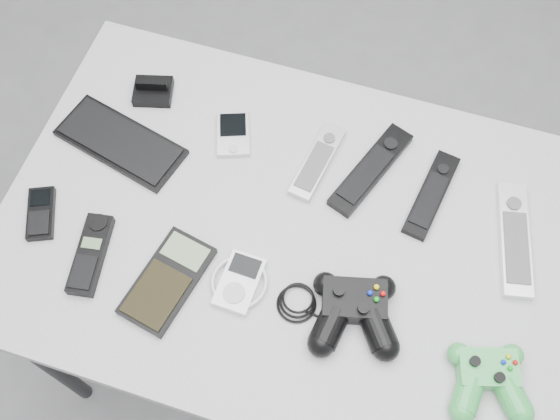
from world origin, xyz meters
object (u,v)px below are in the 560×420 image
(pda, at_px, (233,134))
(controller_black, at_px, (354,309))
(cordless_handset, at_px, (90,254))
(controller_green, at_px, (489,377))
(desk, at_px, (302,248))
(pda_keyboard, at_px, (120,142))
(remote_black_b, at_px, (432,194))
(mobile_phone, at_px, (41,213))
(remote_black_a, at_px, (371,169))
(mp3_player, at_px, (239,282))
(remote_silver_a, at_px, (318,161))
(remote_silver_b, at_px, (515,239))
(calculator, at_px, (167,280))

(pda, xyz_separation_m, controller_black, (0.33, -0.29, 0.02))
(cordless_handset, relative_size, controller_green, 1.06)
(desk, bearing_deg, pda, 139.96)
(pda_keyboard, bearing_deg, controller_green, -3.59)
(controller_green, bearing_deg, desk, 139.72)
(cordless_handset, xyz_separation_m, controller_black, (0.50, 0.04, 0.01))
(remote_black_b, relative_size, controller_green, 1.32)
(pda, height_order, mobile_phone, mobile_phone)
(controller_black, bearing_deg, remote_black_a, 84.07)
(pda, xyz_separation_m, remote_black_a, (0.29, 0.00, 0.00))
(pda, height_order, mp3_player, mp3_player)
(mp3_player, bearing_deg, cordless_handset, -171.43)
(remote_silver_a, relative_size, mp3_player, 1.63)
(pda_keyboard, height_order, controller_green, controller_green)
(remote_silver_b, xyz_separation_m, mp3_player, (-0.47, -0.24, -0.00))
(desk, relative_size, remote_silver_b, 4.98)
(pda, xyz_separation_m, calculator, (-0.01, -0.34, 0.00))
(pda_keyboard, height_order, controller_black, controller_black)
(cordless_handset, bearing_deg, pda_keyboard, 91.94)
(pda, bearing_deg, remote_silver_a, -23.27)
(pda, height_order, controller_black, controller_black)
(remote_black_a, bearing_deg, desk, -97.00)
(calculator, bearing_deg, mobile_phone, -179.29)
(mobile_phone, bearing_deg, pda, 20.32)
(pda_keyboard, xyz_separation_m, remote_black_b, (0.63, 0.07, 0.00))
(remote_black_a, xyz_separation_m, controller_black, (0.04, -0.30, 0.02))
(cordless_handset, xyz_separation_m, controller_green, (0.74, -0.00, 0.01))
(mp3_player, bearing_deg, controller_black, 3.94)
(desk, height_order, remote_black_b, remote_black_b)
(pda, xyz_separation_m, remote_silver_b, (0.59, -0.06, 0.00))
(remote_silver_b, height_order, controller_green, controller_green)
(pda_keyboard, height_order, remote_black_b, remote_black_b)
(pda_keyboard, distance_m, mp3_player, 0.39)
(mobile_phone, bearing_deg, controller_green, -27.29)
(remote_black_a, distance_m, mp3_player, 0.35)
(remote_black_b, height_order, controller_green, controller_green)
(cordless_handset, bearing_deg, remote_black_b, 19.45)
(desk, distance_m, remote_silver_a, 0.18)
(pda, distance_m, cordless_handset, 0.37)
(remote_silver_b, height_order, calculator, remote_silver_b)
(pda_keyboard, bearing_deg, remote_silver_a, 25.10)
(remote_black_a, relative_size, cordless_handset, 1.43)
(desk, xyz_separation_m, remote_black_b, (0.22, 0.15, 0.08))
(pda_keyboard, distance_m, mobile_phone, 0.21)
(remote_black_a, distance_m, cordless_handset, 0.57)
(pda, height_order, cordless_handset, cordless_handset)
(remote_silver_a, height_order, controller_green, controller_green)
(mp3_player, distance_m, controller_green, 0.46)
(pda_keyboard, xyz_separation_m, remote_silver_a, (0.40, 0.08, 0.00))
(pda, height_order, controller_green, controller_green)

